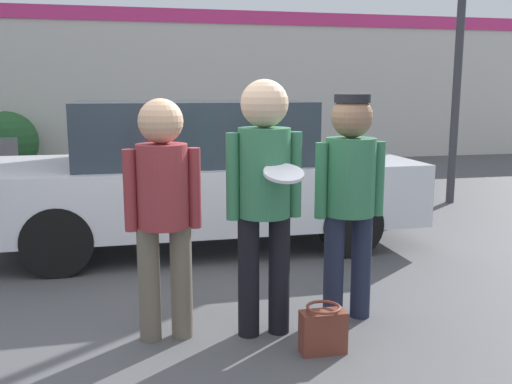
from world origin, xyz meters
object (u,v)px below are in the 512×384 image
at_px(person_left, 163,200).
at_px(shrub, 7,142).
at_px(person_right, 350,186).
at_px(person_middle_with_frisbee, 264,184).
at_px(parked_car_near, 198,174).
at_px(handbag, 323,330).

height_order(person_left, shrub, person_left).
bearing_deg(shrub, person_left, -73.41).
distance_m(person_left, shrub, 9.21).
bearing_deg(person_right, person_middle_with_frisbee, -168.35).
distance_m(person_middle_with_frisbee, person_right, 0.70).
bearing_deg(person_left, parked_car_near, 77.60).
bearing_deg(person_middle_with_frisbee, shrub, 110.38).
bearing_deg(person_left, shrub, 106.59).
xyz_separation_m(person_middle_with_frisbee, parked_car_near, (-0.14, 2.52, -0.29)).
bearing_deg(handbag, shrub, 111.29).
distance_m(person_left, handbag, 1.37).
bearing_deg(person_middle_with_frisbee, handbag, -50.56).
distance_m(parked_car_near, handbag, 3.00).
bearing_deg(parked_car_near, person_right, -70.95).
xyz_separation_m(person_left, shrub, (-2.63, 8.82, -0.35)).
xyz_separation_m(person_middle_with_frisbee, person_right, (0.68, 0.14, -0.06)).
distance_m(person_left, person_right, 1.36).
bearing_deg(parked_car_near, handbag, -81.13).
bearing_deg(person_right, parked_car_near, 109.05).
bearing_deg(person_left, handbag, -24.86).
height_order(person_right, shrub, person_right).
relative_size(person_left, parked_car_near, 0.36).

